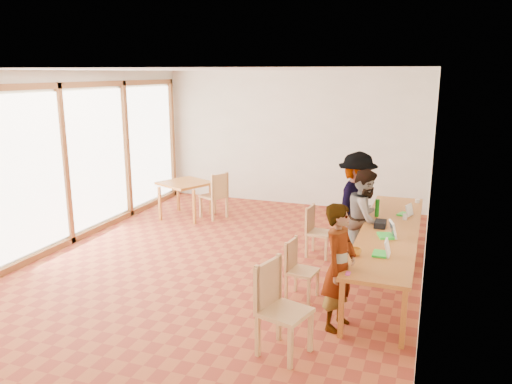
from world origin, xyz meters
TOP-DOWN VIEW (x-y plane):
  - ground at (0.00, 0.00)m, footprint 8.00×8.00m
  - wall_back at (0.00, 4.00)m, footprint 6.00×0.10m
  - wall_front at (0.00, -4.00)m, footprint 6.00×0.10m
  - wall_right at (3.00, 0.00)m, footprint 0.10×8.00m
  - window_wall at (-2.96, 0.00)m, footprint 0.10×8.00m
  - ceiling at (0.00, 0.00)m, footprint 6.00×8.00m
  - communal_table at (2.50, 0.31)m, footprint 0.80×4.00m
  - side_table at (-1.78, 2.16)m, footprint 0.90×0.90m
  - chair_near at (1.54, -2.14)m, footprint 0.59×0.59m
  - chair_mid at (1.40, -0.77)m, footprint 0.42×0.42m
  - chair_far at (1.27, 0.87)m, footprint 0.43×0.43m
  - chair_empty at (1.62, 2.59)m, footprint 0.49×0.49m
  - chair_spare at (-1.12, 2.27)m, footprint 0.60×0.60m
  - person_near at (2.08, -1.39)m, footprint 0.48×0.62m
  - person_mid at (2.09, 0.70)m, footprint 0.67×0.81m
  - person_far at (1.88, 1.16)m, footprint 0.74×1.17m
  - laptop_near at (2.52, -0.79)m, footprint 0.21×0.25m
  - laptop_mid at (2.52, -0.04)m, footprint 0.30×0.32m
  - laptop_far at (2.68, 1.14)m, footprint 0.26×0.27m
  - yellow_mug at (2.20, -0.93)m, footprint 0.14×0.14m
  - green_bottle at (2.24, 0.92)m, footprint 0.07×0.07m
  - clear_glass at (2.67, 0.89)m, footprint 0.07×0.07m
  - condiment_cup at (2.81, 2.02)m, footprint 0.08×0.08m
  - pink_phone at (2.20, -1.54)m, footprint 0.05×0.10m
  - black_pouch at (2.35, 0.38)m, footprint 0.16×0.26m

SIDE VIEW (x-z plane):
  - ground at x=0.00m, z-range 0.00..0.00m
  - chair_mid at x=1.40m, z-range 0.28..0.71m
  - chair_far at x=1.27m, z-range 0.29..0.73m
  - chair_empty at x=1.62m, z-range 0.30..0.77m
  - chair_spare at x=-1.12m, z-range 0.33..0.85m
  - chair_near at x=1.54m, z-range 0.36..0.90m
  - side_table at x=-1.78m, z-range 0.29..1.04m
  - communal_table at x=2.50m, z-range 0.33..1.08m
  - pink_phone at x=2.20m, z-range 0.75..0.76m
  - person_near at x=2.08m, z-range 0.00..1.52m
  - person_mid at x=2.09m, z-range 0.00..1.54m
  - condiment_cup at x=2.81m, z-range 0.75..0.81m
  - clear_glass at x=2.67m, z-range 0.75..0.84m
  - black_pouch at x=2.35m, z-range 0.75..0.84m
  - yellow_mug at x=2.20m, z-range 0.75..0.85m
  - laptop_far at x=2.68m, z-range 0.71..0.90m
  - laptop_near at x=2.52m, z-range 0.70..0.91m
  - laptop_mid at x=2.52m, z-range 0.70..0.93m
  - person_far at x=1.88m, z-range 0.00..1.72m
  - green_bottle at x=2.24m, z-range 0.75..1.03m
  - wall_back at x=0.00m, z-range 0.00..3.00m
  - wall_front at x=0.00m, z-range 0.00..3.00m
  - wall_right at x=3.00m, z-range 0.00..3.00m
  - window_wall at x=-2.96m, z-range 0.00..3.00m
  - ceiling at x=0.00m, z-range 3.00..3.04m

